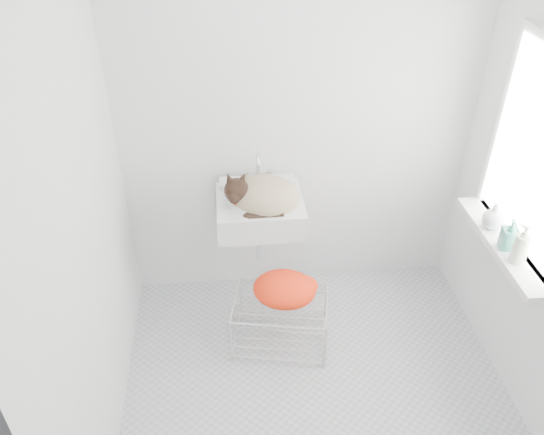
{
  "coord_description": "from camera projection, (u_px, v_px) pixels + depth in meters",
  "views": [
    {
      "loc": [
        -0.45,
        -1.97,
        2.6
      ],
      "look_at": [
        -0.21,
        0.5,
        0.88
      ],
      "focal_mm": 35.52,
      "sensor_mm": 36.0,
      "label": 1
    }
  ],
  "objects": [
    {
      "name": "bottle_c",
      "position": [
        491.0,
        227.0,
        3.0
      ],
      "size": [
        0.16,
        0.16,
        0.15
      ],
      "primitive_type": "imported",
      "rotation": [
        0.0,
        0.0,
        3.64
      ],
      "color": "white",
      "rests_on": "windowsill"
    },
    {
      "name": "back_wall",
      "position": [
        299.0,
        118.0,
        3.24
      ],
      "size": [
        2.2,
        0.02,
        2.5
      ],
      "primitive_type": "cube",
      "color": "white",
      "rests_on": "ground"
    },
    {
      "name": "towel",
      "position": [
        284.0,
        295.0,
        3.24
      ],
      "size": [
        0.44,
        0.36,
        0.16
      ],
      "primitive_type": "ellipsoid",
      "rotation": [
        0.0,
        0.0,
        -0.25
      ],
      "color": "#F23C00",
      "rests_on": "wire_rack"
    },
    {
      "name": "wire_rack",
      "position": [
        280.0,
        323.0,
        3.35
      ],
      "size": [
        0.63,
        0.49,
        0.34
      ],
      "primitive_type": "cube",
      "rotation": [
        0.0,
        0.0,
        -0.2
      ],
      "color": "silver",
      "rests_on": "floor"
    },
    {
      "name": "left_wall",
      "position": [
        79.0,
        224.0,
        2.33
      ],
      "size": [
        0.02,
        2.0,
        2.5
      ],
      "primitive_type": "cube",
      "color": "white",
      "rests_on": "ground"
    },
    {
      "name": "faucet",
      "position": [
        257.0,
        164.0,
        3.3
      ],
      "size": [
        0.19,
        0.13,
        0.19
      ],
      "primitive_type": null,
      "color": "silver",
      "rests_on": "sink"
    },
    {
      "name": "window_frame",
      "position": [
        540.0,
        159.0,
        2.61
      ],
      "size": [
        0.04,
        0.9,
        1.1
      ],
      "primitive_type": "cube",
      "color": "white",
      "rests_on": "right_wall"
    },
    {
      "name": "cat",
      "position": [
        262.0,
        195.0,
        3.19
      ],
      "size": [
        0.48,
        0.43,
        0.27
      ],
      "rotation": [
        0.0,
        0.0,
        -0.25
      ],
      "color": "tan",
      "rests_on": "sink"
    },
    {
      "name": "bottle_b",
      "position": [
        506.0,
        248.0,
        2.85
      ],
      "size": [
        0.09,
        0.09,
        0.17
      ],
      "primitive_type": "imported",
      "rotation": [
        0.0,
        0.0,
        6.1
      ],
      "color": "#347D6E",
      "rests_on": "windowsill"
    },
    {
      "name": "sink",
      "position": [
        260.0,
        199.0,
        3.23
      ],
      "size": [
        0.52,
        0.46,
        0.21
      ],
      "primitive_type": "cube",
      "color": "white",
      "rests_on": "back_wall"
    },
    {
      "name": "windowsill",
      "position": [
        502.0,
        244.0,
        2.9
      ],
      "size": [
        0.16,
        0.88,
        0.04
      ],
      "primitive_type": "cube",
      "color": "white",
      "rests_on": "right_wall"
    },
    {
      "name": "window_glass",
      "position": [
        543.0,
        158.0,
        2.61
      ],
      "size": [
        0.01,
        0.8,
        1.0
      ],
      "primitive_type": "cube",
      "color": "white",
      "rests_on": "right_wall"
    },
    {
      "name": "floor",
      "position": [
        316.0,
        388.0,
        3.13
      ],
      "size": [
        2.2,
        2.0,
        0.02
      ],
      "primitive_type": "cube",
      "color": "#B6BEC7",
      "rests_on": "ground"
    },
    {
      "name": "bottle_a",
      "position": [
        516.0,
        261.0,
        2.75
      ],
      "size": [
        0.1,
        0.1,
        0.19
      ],
      "primitive_type": "imported",
      "rotation": [
        0.0,
        0.0,
        3.9
      ],
      "color": "#E6EDCD",
      "rests_on": "windowsill"
    }
  ]
}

